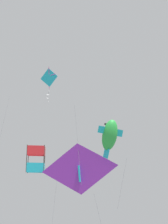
% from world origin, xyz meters
% --- Properties ---
extents(kite_box_low_drifter, '(3.35, 2.97, 6.79)m').
position_xyz_m(kite_box_low_drifter, '(-7.71, -8.48, 37.57)').
color(kite_box_low_drifter, red).
extents(kite_fish_near_left, '(2.31, 1.83, 5.65)m').
position_xyz_m(kite_fish_near_left, '(-6.90, -1.11, 37.09)').
color(kite_fish_near_left, green).
extents(kite_delta_highest, '(3.03, 3.58, 5.58)m').
position_xyz_m(kite_delta_highest, '(-7.32, -3.88, 35.66)').
color(kite_delta_highest, purple).
extents(kite_diamond_near_right, '(3.45, 3.29, 8.89)m').
position_xyz_m(kite_diamond_near_right, '(-5.56, -5.15, 42.04)').
color(kite_diamond_near_right, '#1EB2C6').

